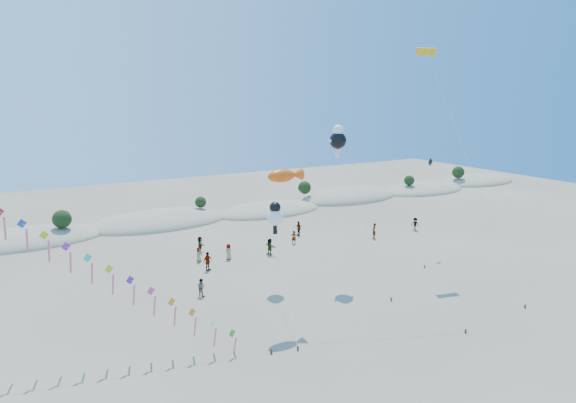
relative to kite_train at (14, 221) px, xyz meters
The scene contains 8 objects.
dune_ridge 35.85m from the kite_train, 59.78° to the left, with size 145.30×11.49×5.57m.
kite_train is the anchor object (origin of this frame).
fish_kite 18.29m from the kite_train, ahead, with size 11.20×10.11×11.54m.
cartoon_kite_low 20.33m from the kite_train, ahead, with size 4.89×11.79×7.78m.
cartoon_kite_high 26.90m from the kite_train, ahead, with size 2.00×8.67×14.32m.
parafoil_kite 38.30m from the kite_train, ahead, with size 2.33×14.43×21.50m.
dark_kite 38.56m from the kite_train, ahead, with size 5.16×4.80×10.31m.
beachgoers 27.86m from the kite_train, 25.68° to the left, with size 31.97×12.90×1.89m.
Camera 1 is at (-15.64, -18.42, 16.83)m, focal length 30.00 mm.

